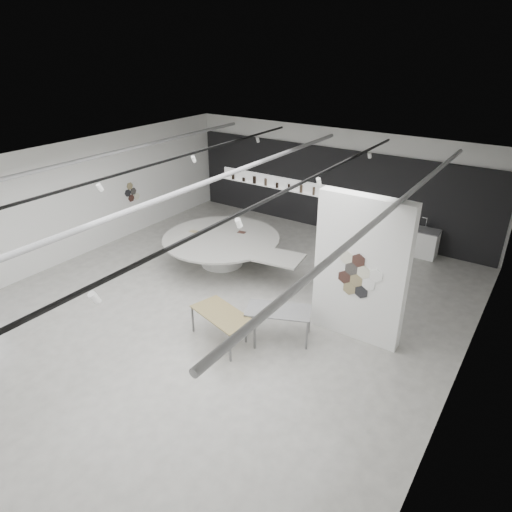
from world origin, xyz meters
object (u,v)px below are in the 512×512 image
Objects in this scene: partition_column at (360,270)px; kitchen_counter at (413,241)px; display_island at (223,247)px; sample_table_stone at (278,312)px; sample_table_wood at (222,316)px.

kitchen_counter is at bearing 92.59° from partition_column.
display_island is 4.30m from sample_table_stone.
sample_table_wood is 1.02× the size of sample_table_stone.
kitchen_counter is (1.23, 6.68, -0.26)m from sample_table_stone.
sample_table_stone is at bearing -42.37° from display_island.
sample_table_wood is at bearing -141.45° from sample_table_stone.
kitchen_counter reaches higher than sample_table_stone.
partition_column is 5.67m from kitchen_counter.
kitchen_counter is (4.79, 4.26, -0.15)m from display_island.
sample_table_stone is (-1.48, -1.18, -1.07)m from partition_column.
display_island is 6.41m from kitchen_counter.
partition_column reaches higher than sample_table_wood.
sample_table_wood is at bearing -60.61° from display_island.
sample_table_stone is at bearing -100.98° from kitchen_counter.
display_island is at bearing -138.84° from kitchen_counter.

